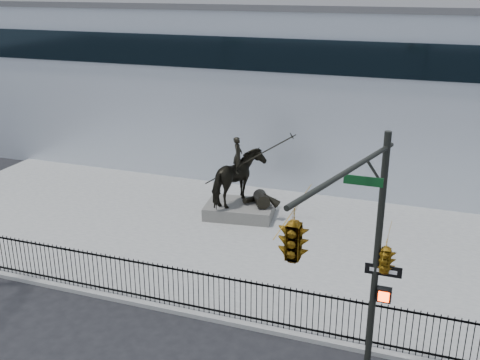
% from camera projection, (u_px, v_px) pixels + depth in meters
% --- Properties ---
extents(ground, '(120.00, 120.00, 0.00)m').
position_uv_depth(ground, '(142.00, 327.00, 17.82)').
color(ground, black).
rests_on(ground, ground).
extents(plaza, '(30.00, 12.00, 0.15)m').
position_uv_depth(plaza, '(223.00, 236.00, 24.00)').
color(plaza, gray).
rests_on(plaza, ground).
extents(building, '(44.00, 14.00, 9.00)m').
position_uv_depth(building, '(300.00, 83.00, 34.02)').
color(building, silver).
rests_on(building, ground).
extents(picket_fence, '(22.10, 0.10, 1.50)m').
position_uv_depth(picket_fence, '(159.00, 283.00, 18.62)').
color(picket_fence, black).
rests_on(picket_fence, plaza).
extents(statue_plinth, '(3.32, 2.50, 0.57)m').
position_uv_depth(statue_plinth, '(240.00, 210.00, 25.78)').
color(statue_plinth, '#56534E').
rests_on(statue_plinth, plaza).
extents(equestrian_statue, '(3.90, 2.68, 3.33)m').
position_uv_depth(equestrian_statue, '(241.00, 179.00, 25.26)').
color(equestrian_statue, black).
rests_on(equestrian_statue, statue_plinth).
extents(traffic_signal_right, '(2.17, 6.86, 7.00)m').
position_uv_depth(traffic_signal_right, '(345.00, 248.00, 12.36)').
color(traffic_signal_right, black).
rests_on(traffic_signal_right, ground).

